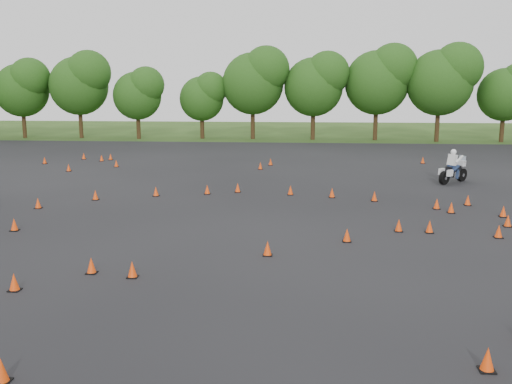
# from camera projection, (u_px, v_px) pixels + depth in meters

# --- Properties ---
(ground) EXTENTS (140.00, 140.00, 0.00)m
(ground) POSITION_uv_depth(u_px,v_px,m) (246.00, 249.00, 18.97)
(ground) COLOR #2D5119
(ground) RESTS_ON ground
(asphalt_pad) EXTENTS (62.00, 62.00, 0.00)m
(asphalt_pad) POSITION_uv_depth(u_px,v_px,m) (260.00, 211.00, 24.85)
(asphalt_pad) COLOR black
(asphalt_pad) RESTS_ON ground
(treeline) EXTENTS (86.75, 32.39, 10.23)m
(treeline) POSITION_uv_depth(u_px,v_px,m) (309.00, 95.00, 52.09)
(treeline) COLOR #234B15
(treeline) RESTS_ON ground
(traffic_cones) EXTENTS (36.73, 32.76, 0.45)m
(traffic_cones) POSITION_uv_depth(u_px,v_px,m) (276.00, 207.00, 24.46)
(traffic_cones) COLOR #FF460A
(traffic_cones) RESTS_ON asphalt_pad
(rider_white) EXTENTS (2.32, 2.27, 1.92)m
(rider_white) POSITION_uv_depth(u_px,v_px,m) (454.00, 166.00, 31.87)
(rider_white) COLOR silver
(rider_white) RESTS_ON ground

